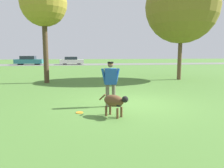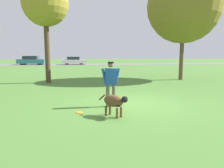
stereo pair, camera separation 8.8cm
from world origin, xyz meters
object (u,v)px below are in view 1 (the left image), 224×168
tree_near_left (44,4)px  parked_car_white (72,61)px  person (111,80)px  parked_car_teal (29,60)px  frisbee (79,113)px  dog (115,101)px  tree_near_right (182,7)px

tree_near_left → parked_car_white: size_ratio=1.64×
person → parked_car_teal: 30.68m
frisbee → parked_car_white: (-1.09, 29.87, 0.62)m
dog → tree_near_left: tree_near_left is taller
parked_car_teal → parked_car_white: size_ratio=1.13×
person → parked_car_white: person is taller
frisbee → parked_car_teal: bearing=104.7°
tree_near_left → parked_car_teal: size_ratio=1.45×
dog → parked_car_teal: bearing=153.3°
tree_near_right → parked_car_teal: 27.12m
dog → parked_car_teal: parked_car_teal is taller
dog → frisbee: size_ratio=3.67×
person → tree_near_left: bearing=114.4°
person → frisbee: bearing=-148.7°
parked_car_teal → tree_near_right: bearing=-53.5°
dog → parked_car_white: parked_car_white is taller
dog → parked_car_white: (-2.13, 30.45, 0.17)m
tree_near_right → dog: bearing=-125.8°
dog → parked_car_white: size_ratio=0.22×
frisbee → tree_near_right: tree_near_right is taller
frisbee → parked_car_white: parked_car_white is taller
dog → parked_car_teal: 31.87m
tree_near_left → frisbee: bearing=-74.9°
frisbee → tree_near_right: size_ratio=0.03×
tree_near_right → frisbee: bearing=-132.3°
dog → tree_near_right: 11.36m
person → tree_near_right: (6.02, 7.16, 4.11)m
dog → frisbee: 1.28m
tree_near_right → parked_car_white: size_ratio=1.95×
person → parked_car_white: bearing=94.0°
person → frisbee: (-1.11, -0.68, -0.93)m
person → tree_near_right: bearing=49.7°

